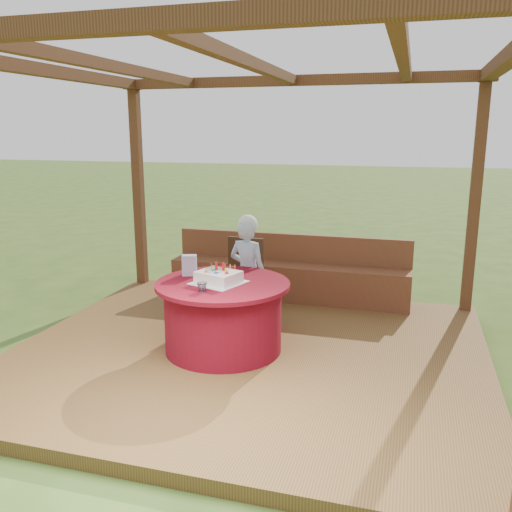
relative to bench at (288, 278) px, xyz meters
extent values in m
plane|color=#36541C|center=(0.00, -1.72, -0.38)|extent=(60.00, 60.00, 0.00)
cube|color=brown|center=(0.00, -1.72, -0.32)|extent=(4.50, 4.00, 0.12)
cube|color=brown|center=(-2.13, 0.16, 1.03)|extent=(0.12, 0.12, 2.60)
cube|color=brown|center=(2.13, 0.16, 1.03)|extent=(0.12, 0.12, 2.60)
cube|color=brown|center=(0.00, -3.60, 2.40)|extent=(4.50, 0.14, 0.12)
cube|color=brown|center=(0.00, 0.16, 2.40)|extent=(4.50, 0.14, 0.12)
cube|color=brown|center=(-2.13, -1.72, 2.40)|extent=(0.14, 4.00, 0.12)
cube|color=brown|center=(-1.30, -1.72, 2.40)|extent=(0.10, 3.70, 0.10)
cube|color=brown|center=(0.00, -1.72, 2.40)|extent=(0.10, 3.70, 0.10)
cube|color=brown|center=(1.30, -1.72, 2.40)|extent=(0.10, 3.70, 0.10)
cube|color=brown|center=(0.00, -0.02, -0.04)|extent=(3.00, 0.42, 0.45)
cube|color=brown|center=(0.00, 0.16, 0.36)|extent=(3.00, 0.06, 0.35)
cylinder|color=maroon|center=(-0.24, -1.79, 0.06)|extent=(1.12, 1.12, 0.64)
cylinder|color=maroon|center=(-0.24, -1.79, 0.40)|extent=(1.28, 1.28, 0.04)
cube|color=#372011|center=(-0.39, -0.81, 0.17)|extent=(0.47, 0.47, 0.05)
cylinder|color=#372011|center=(-0.58, -0.96, -0.05)|extent=(0.04, 0.04, 0.43)
cylinder|color=#372011|center=(-0.24, -1.00, -0.05)|extent=(0.04, 0.04, 0.43)
cylinder|color=#372011|center=(-0.55, -0.62, -0.05)|extent=(0.04, 0.04, 0.43)
cylinder|color=#372011|center=(-0.20, -0.65, -0.05)|extent=(0.04, 0.04, 0.43)
cube|color=#372011|center=(-0.37, -0.61, 0.39)|extent=(0.43, 0.08, 0.45)
imported|color=#8DB4D2|center=(-0.20, -1.09, 0.33)|extent=(0.49, 0.38, 1.18)
sphere|color=white|center=(-0.20, -1.09, 0.86)|extent=(0.21, 0.21, 0.21)
cube|color=white|center=(-0.26, -1.82, 0.42)|extent=(0.54, 0.54, 0.01)
cube|color=white|center=(-0.26, -1.82, 0.48)|extent=(0.45, 0.40, 0.11)
cylinder|color=red|center=(-0.30, -1.78, 0.57)|extent=(0.03, 0.03, 0.07)
cylinder|color=red|center=(-0.23, -1.78, 0.57)|extent=(0.03, 0.03, 0.07)
sphere|color=orange|center=(-0.36, -1.88, 0.54)|extent=(0.04, 0.04, 0.04)
sphere|color=blue|center=(-0.26, -1.89, 0.54)|extent=(0.04, 0.04, 0.04)
sphere|color=red|center=(-0.16, -1.87, 0.54)|extent=(0.04, 0.04, 0.04)
sphere|color=green|center=(-0.32, -1.80, 0.54)|extent=(0.04, 0.04, 0.04)
sphere|color=yellow|center=(-0.19, -1.79, 0.54)|extent=(0.04, 0.04, 0.04)
cube|color=#D68ABC|center=(-0.64, -1.64, 0.52)|extent=(0.16, 0.13, 0.20)
imported|color=silver|center=(-0.31, -2.13, 0.46)|extent=(0.11, 0.11, 0.08)
camera|label=1|loc=(1.44, -6.44, 1.83)|focal=38.00mm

